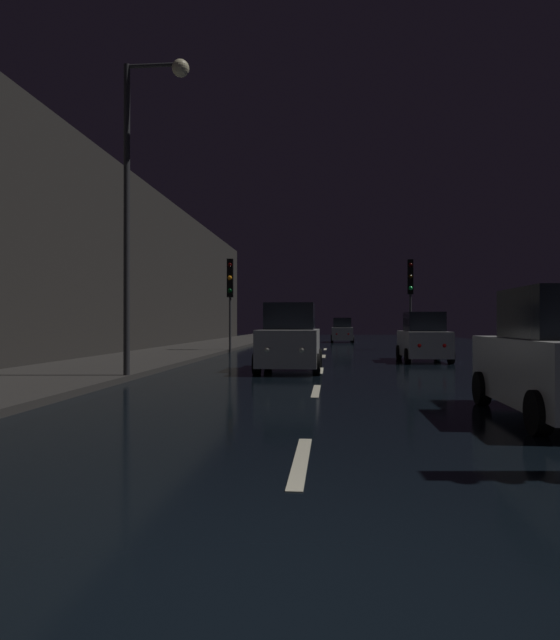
# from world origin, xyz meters

# --- Properties ---
(ground) EXTENTS (26.34, 84.00, 0.02)m
(ground) POSITION_xyz_m (0.00, 24.50, -0.01)
(ground) COLOR black
(sidewalk_left) EXTENTS (4.40, 84.00, 0.15)m
(sidewalk_left) POSITION_xyz_m (-6.97, 24.50, 0.07)
(sidewalk_left) COLOR #33302D
(sidewalk_left) RESTS_ON ground
(building_facade_left) EXTENTS (0.80, 63.00, 8.73)m
(building_facade_left) POSITION_xyz_m (-9.57, 21.00, 4.37)
(building_facade_left) COLOR #2D2B28
(building_facade_left) RESTS_ON ground
(lane_centerline) EXTENTS (0.16, 39.04, 0.01)m
(lane_centerline) POSITION_xyz_m (0.00, 19.32, 0.01)
(lane_centerline) COLOR beige
(lane_centerline) RESTS_ON ground
(traffic_light_far_right) EXTENTS (0.34, 0.47, 4.96)m
(traffic_light_far_right) POSITION_xyz_m (4.67, 27.96, 3.61)
(traffic_light_far_right) COLOR #38383A
(traffic_light_far_right) RESTS_ON ground
(traffic_light_far_left) EXTENTS (0.34, 0.47, 4.66)m
(traffic_light_far_left) POSITION_xyz_m (-4.67, 24.18, 3.36)
(traffic_light_far_left) COLOR #38383A
(traffic_light_far_left) RESTS_ON ground
(streetlamp_overhead) EXTENTS (1.70, 0.44, 8.16)m
(streetlamp_overhead) POSITION_xyz_m (-4.45, 10.76, 5.31)
(streetlamp_overhead) COLOR #2D2D30
(streetlamp_overhead) RESTS_ON ground
(car_approaching_headlights) EXTENTS (1.91, 4.14, 2.09)m
(car_approaching_headlights) POSITION_xyz_m (-0.94, 14.18, 0.95)
(car_approaching_headlights) COLOR silver
(car_approaching_headlights) RESTS_ON ground
(car_parked_right_far) EXTENTS (1.73, 3.76, 1.89)m
(car_parked_right_far) POSITION_xyz_m (3.87, 18.81, 0.86)
(car_parked_right_far) COLOR silver
(car_parked_right_far) RESTS_ON ground
(car_distant_taillights) EXTENTS (1.70, 3.69, 1.86)m
(car_distant_taillights) POSITION_xyz_m (1.15, 39.33, 0.85)
(car_distant_taillights) COLOR silver
(car_distant_taillights) RESTS_ON ground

